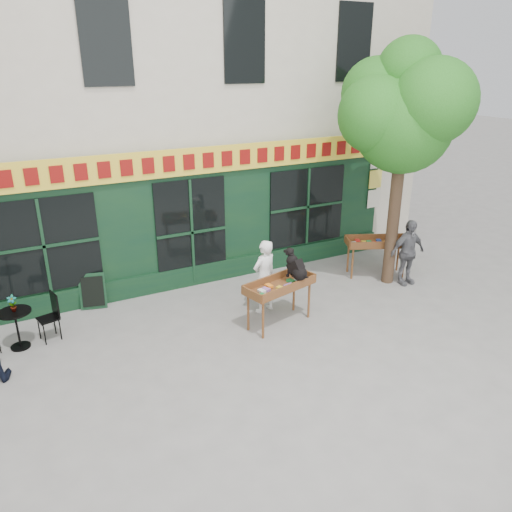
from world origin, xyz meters
The scene contains 12 objects.
ground centered at (0.00, 0.00, 0.00)m, with size 80.00×80.00×0.00m, color slate.
building centered at (0.00, 5.97, 4.97)m, with size 14.00×7.26×10.00m.
street_tree centered at (4.34, 0.36, 4.11)m, with size 3.05×2.90×5.60m.
book_cart_center centered at (0.87, -0.30, 0.82)m, with size 1.60×0.96×0.99m.
dog centered at (1.22, -0.35, 1.29)m, with size 0.34×0.60×0.60m, color black, non-canonical shape.
woman centered at (0.87, 0.35, 0.81)m, with size 0.59×0.39×1.62m, color white.
book_cart_right centered at (4.30, 0.78, 0.82)m, with size 1.62×1.17×0.99m.
man_right centered at (4.60, 0.03, 0.81)m, with size 0.94×0.39×1.61m, color #59595E.
bistro_table centered at (-3.95, 1.17, 0.54)m, with size 0.60×0.60×0.76m.
bistro_chair_right centered at (-3.31, 1.24, 0.56)m, with size 0.44×0.44×0.95m.
potted_plant centered at (-3.95, 1.17, 0.93)m, with size 0.17×0.12×0.33m, color gray.
chalkboard centered at (-2.38, 2.19, 0.40)m, with size 0.59×0.32×0.79m.
Camera 1 is at (-3.78, -8.16, 5.08)m, focal length 35.00 mm.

